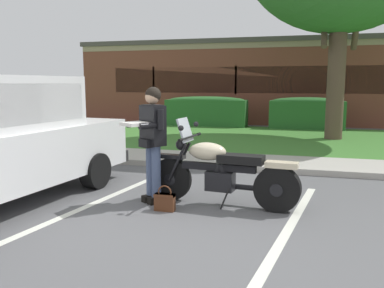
% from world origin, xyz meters
% --- Properties ---
extents(ground_plane, '(140.00, 140.00, 0.00)m').
position_xyz_m(ground_plane, '(0.00, 0.00, 0.00)').
color(ground_plane, '#565659').
extents(curb_strip, '(60.00, 0.20, 0.12)m').
position_xyz_m(curb_strip, '(0.00, 3.49, 0.06)').
color(curb_strip, '#ADA89E').
rests_on(curb_strip, ground).
extents(concrete_walk, '(60.00, 1.50, 0.08)m').
position_xyz_m(concrete_walk, '(0.00, 4.34, 0.04)').
color(concrete_walk, '#ADA89E').
rests_on(concrete_walk, ground).
extents(grass_lawn, '(60.00, 6.48, 0.06)m').
position_xyz_m(grass_lawn, '(0.00, 8.34, 0.03)').
color(grass_lawn, '#3D752D').
rests_on(grass_lawn, ground).
extents(stall_stripe_0, '(0.73, 4.37, 0.01)m').
position_xyz_m(stall_stripe_0, '(-1.83, 0.20, 0.00)').
color(stall_stripe_0, silver).
rests_on(stall_stripe_0, ground).
extents(stall_stripe_1, '(0.73, 4.37, 0.01)m').
position_xyz_m(stall_stripe_1, '(1.02, 0.20, 0.00)').
color(stall_stripe_1, silver).
rests_on(stall_stripe_1, ground).
extents(motorcycle, '(2.24, 0.82, 1.26)m').
position_xyz_m(motorcycle, '(0.13, 1.07, 0.49)').
color(motorcycle, black).
rests_on(motorcycle, ground).
extents(rider_person, '(0.61, 0.67, 1.70)m').
position_xyz_m(rider_person, '(-0.96, 0.93, 1.01)').
color(rider_person, black).
rests_on(rider_person, ground).
extents(handbag, '(0.28, 0.13, 0.36)m').
position_xyz_m(handbag, '(-0.65, 0.60, 0.14)').
color(handbag, '#562D19').
rests_on(handbag, ground).
extents(hedge_left, '(3.26, 0.90, 1.24)m').
position_xyz_m(hedge_left, '(-2.73, 11.40, 0.65)').
color(hedge_left, '#286028').
rests_on(hedge_left, ground).
extents(hedge_center_left, '(2.74, 0.90, 1.24)m').
position_xyz_m(hedge_center_left, '(1.18, 11.40, 0.65)').
color(hedge_center_left, '#286028').
rests_on(hedge_center_left, ground).
extents(brick_building, '(22.09, 10.03, 3.65)m').
position_xyz_m(brick_building, '(1.95, 17.66, 1.83)').
color(brick_building, brown).
rests_on(brick_building, ground).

